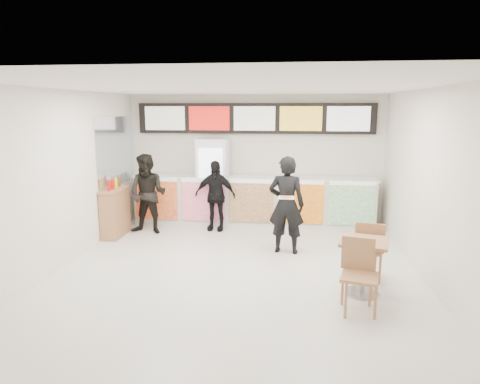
% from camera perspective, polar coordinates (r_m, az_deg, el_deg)
% --- Properties ---
extents(floor, '(7.00, 7.00, 0.00)m').
position_cam_1_polar(floor, '(7.17, -0.54, -10.87)').
color(floor, beige).
rests_on(floor, ground).
extents(ceiling, '(7.00, 7.00, 0.00)m').
position_cam_1_polar(ceiling, '(6.66, -0.59, 13.83)').
color(ceiling, white).
rests_on(ceiling, wall_back).
extents(wall_back, '(6.00, 0.00, 6.00)m').
position_cam_1_polar(wall_back, '(10.20, 1.97, 4.45)').
color(wall_back, silver).
rests_on(wall_back, floor).
extents(wall_left, '(0.00, 7.00, 7.00)m').
position_cam_1_polar(wall_left, '(7.73, -23.21, 1.40)').
color(wall_left, silver).
rests_on(wall_left, floor).
extents(wall_right, '(0.00, 7.00, 7.00)m').
position_cam_1_polar(wall_right, '(7.03, 24.45, 0.41)').
color(wall_right, silver).
rests_on(wall_right, floor).
extents(service_counter, '(5.56, 0.77, 1.14)m').
position_cam_1_polar(service_counter, '(9.95, 1.73, -1.13)').
color(service_counter, silver).
rests_on(service_counter, floor).
extents(menu_board, '(5.50, 0.14, 0.70)m').
position_cam_1_polar(menu_board, '(10.05, 1.96, 9.78)').
color(menu_board, black).
rests_on(menu_board, wall_back).
extents(drinks_fridge, '(0.70, 0.67, 2.00)m').
position_cam_1_polar(drinks_fridge, '(10.01, -3.58, 1.42)').
color(drinks_fridge, white).
rests_on(drinks_fridge, floor).
extents(mirror_panel, '(0.01, 2.00, 1.50)m').
position_cam_1_polar(mirror_panel, '(9.87, -16.20, 5.25)').
color(mirror_panel, '#B2B7BF').
rests_on(mirror_panel, wall_left).
extents(customer_main, '(0.72, 0.52, 1.83)m').
position_cam_1_polar(customer_main, '(8.00, 6.20, -1.72)').
color(customer_main, black).
rests_on(customer_main, floor).
extents(customer_left, '(0.91, 0.74, 1.73)m').
position_cam_1_polar(customer_left, '(9.41, -12.17, -0.28)').
color(customer_left, black).
rests_on(customer_left, floor).
extents(customer_mid, '(0.94, 0.46, 1.56)m').
position_cam_1_polar(customer_mid, '(9.49, -3.34, -0.47)').
color(customer_mid, black).
rests_on(customer_mid, floor).
extents(pizza_slice, '(0.36, 0.36, 0.02)m').
position_cam_1_polar(pizza_slice, '(7.51, 6.20, -0.69)').
color(pizza_slice, beige).
rests_on(pizza_slice, customer_main).
extents(cafe_table, '(0.84, 1.73, 0.98)m').
position_cam_1_polar(cafe_table, '(6.50, 16.14, -8.32)').
color(cafe_table, '#A4734B').
rests_on(cafe_table, floor).
extents(condiment_ledge, '(0.37, 0.91, 1.22)m').
position_cam_1_polar(condiment_ledge, '(9.45, -16.30, -2.57)').
color(condiment_ledge, '#A4734B').
rests_on(condiment_ledge, floor).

